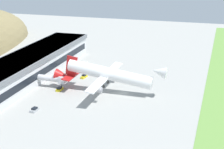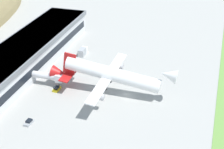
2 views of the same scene
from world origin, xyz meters
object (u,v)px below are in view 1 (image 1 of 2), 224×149
Objects in this scene: terminal_building at (19,70)px; jetway_0 at (54,79)px; service_car_0 at (34,110)px; service_car_1 at (60,89)px; traffic_cone_0 at (117,73)px; service_car_2 at (84,76)px; traffic_cone_1 at (99,76)px; fuel_truck at (83,65)px; cargo_airplane at (107,74)px.

jetway_0 is (0.06, -16.26, -2.28)m from terminal_building.
jetway_0 reaches higher than service_car_0.
jetway_0 is 3.17× the size of service_car_1.
service_car_1 is 6.90× the size of traffic_cone_0.
jetway_0 is at bearing 154.77° from service_car_2.
traffic_cone_1 is at bearing -34.75° from jetway_0.
traffic_cone_0 is (52.01, -16.46, -0.30)m from service_car_0.
terminal_building is 45.91m from traffic_cone_0.
jetway_0 reaches higher than fuel_truck.
fuel_truck is at bearing 2.35° from service_car_0.
service_car_0 is 55.71m from fuel_truck.
fuel_truck is at bearing 3.39° from service_car_1.
terminal_building is 25.76× the size of service_car_2.
service_car_0 is 6.65× the size of traffic_cone_1.
service_car_2 is at bearing -4.76° from service_car_0.
cargo_airplane is at bearing -132.97° from service_car_2.
traffic_cone_1 is (45.27, -9.68, -0.30)m from service_car_0.
service_car_1 is at bearing 168.64° from service_car_2.
terminal_building is 202.19× the size of traffic_cone_1.
jetway_0 is 30.46m from fuel_truck.
jetway_0 reaches higher than service_car_2.
terminal_building is at bearing 90.20° from jetway_0.
service_car_2 is at bearing -158.04° from fuel_truck.
traffic_cone_1 is (18.87, 9.92, -7.62)m from cargo_airplane.
cargo_airplane is 82.33× the size of traffic_cone_1.
service_car_1 is (-2.71, -3.80, -3.33)m from jetway_0.
fuel_truck reaches higher than traffic_cone_0.
terminal_building reaches higher than traffic_cone_1.
jetway_0 is at bearing 9.25° from service_car_0.
traffic_cone_1 is (19.92, -13.82, -3.71)m from jetway_0.
service_car_2 is at bearing 121.52° from traffic_cone_1.
fuel_truck reaches higher than service_car_0.
traffic_cone_0 is (29.37, -16.79, -0.38)m from service_car_1.
service_car_0 is at bearing -170.75° from jetway_0.
fuel_truck is at bearing 36.80° from cargo_airplane.
terminal_building is 21.00m from service_car_1.
fuel_truck is (29.26, 21.89, -6.40)m from cargo_airplane.
cargo_airplane reaches higher than traffic_cone_1.
service_car_2 reaches higher than traffic_cone_0.
fuel_truck is at bearing 78.99° from traffic_cone_0.
service_car_1 is (22.64, 0.33, 0.08)m from service_car_0.
jetway_0 is at bearing -89.80° from terminal_building.
traffic_cone_1 is at bearing -23.86° from service_car_1.
jetway_0 is 24.08m from cargo_airplane.
jetway_0 is 1.77× the size of fuel_truck.
service_car_2 is 16.76m from traffic_cone_0.
service_car_1 is (-3.76, 19.93, -7.23)m from cargo_airplane.
fuel_truck is at bearing -3.50° from jetway_0.
service_car_0 is 0.85× the size of service_car_2.
cargo_airplane is 26.90m from traffic_cone_0.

